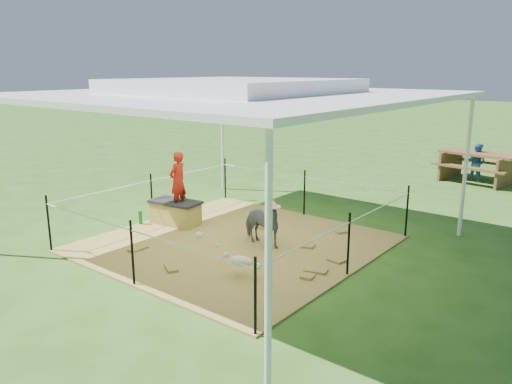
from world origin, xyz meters
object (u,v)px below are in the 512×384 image
Objects in this scene: woman at (178,176)px; distant_person at (476,162)px; picnic_table_near at (477,167)px; foal at (241,259)px; straw_bale at (176,213)px; pony at (261,224)px; green_bottle at (140,217)px.

woman reaches higher than distant_person.
woman is 8.67m from picnic_table_near.
picnic_table_near is (0.91, 9.08, 0.11)m from foal.
woman is at bearing 0.00° from straw_bale.
straw_bale is 1.02× the size of pony.
green_bottle is 0.25× the size of distant_person.
woman is 0.58× the size of picnic_table_near.
picnic_table_near is (3.61, 7.90, 0.17)m from straw_bale.
woman is 1.08× the size of distant_person.
picnic_table_near is at bearing 66.81° from foal.
picnic_table_near reaches higher than pony.
straw_bale is at bearing 81.28° from distant_person.
pony is 0.88× the size of distant_person.
distant_person is at bearing 64.08° from green_bottle.
pony is at bearing 10.72° from green_bottle.
pony is 7.99m from picnic_table_near.
straw_bale is 2.94m from foal.
picnic_table_near is at bearing -2.99° from pony.
straw_bale is 0.90× the size of distant_person.
foal is (2.60, -1.17, -0.73)m from woman.
straw_bale is 0.48× the size of picnic_table_near.
pony is 8.06m from distant_person.
green_bottle is at bearing -62.64° from woman.
straw_bale reaches higher than green_bottle.
green_bottle is (-0.65, -0.45, -0.87)m from woman.
distant_person is (4.10, 8.44, 0.37)m from green_bottle.
foal is at bearing 99.93° from distant_person.
distant_person is (-0.06, 0.09, 0.12)m from picnic_table_near.
woman reaches higher than green_bottle.
green_bottle is (-0.55, -0.45, -0.08)m from straw_bale.
picnic_table_near is at bearing 63.52° from green_bottle.
foal is (0.58, -1.23, -0.13)m from pony.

